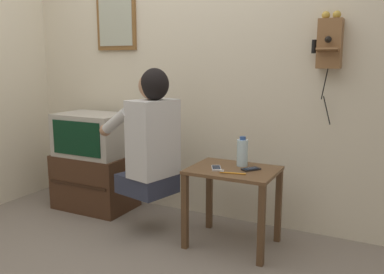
{
  "coord_description": "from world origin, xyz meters",
  "views": [
    {
      "loc": [
        1.46,
        -1.84,
        1.25
      ],
      "look_at": [
        0.22,
        0.6,
        0.75
      ],
      "focal_mm": 38.0,
      "sensor_mm": 36.0,
      "label": 1
    }
  ],
  "objects_px": {
    "cell_phone_spare": "(251,169)",
    "cell_phone_held": "(216,168)",
    "television": "(93,135)",
    "framed_picture": "(116,20)",
    "toothbrush": "(231,173)",
    "wall_phone_antique": "(330,43)",
    "water_bottle": "(242,152)",
    "person": "(150,137)"
  },
  "relations": [
    {
      "from": "cell_phone_held",
      "to": "toothbrush",
      "type": "relative_size",
      "value": 0.82
    },
    {
      "from": "cell_phone_spare",
      "to": "cell_phone_held",
      "type": "bearing_deg",
      "value": -124.99
    },
    {
      "from": "television",
      "to": "cell_phone_held",
      "type": "relative_size",
      "value": 4.28
    },
    {
      "from": "cell_phone_held",
      "to": "framed_picture",
      "type": "bearing_deg",
      "value": 129.87
    },
    {
      "from": "water_bottle",
      "to": "cell_phone_spare",
      "type": "bearing_deg",
      "value": -40.55
    },
    {
      "from": "cell_phone_spare",
      "to": "television",
      "type": "bearing_deg",
      "value": -149.45
    },
    {
      "from": "person",
      "to": "framed_picture",
      "type": "relative_size",
      "value": 1.78
    },
    {
      "from": "toothbrush",
      "to": "person",
      "type": "bearing_deg",
      "value": 74.06
    },
    {
      "from": "framed_picture",
      "to": "toothbrush",
      "type": "height_order",
      "value": "framed_picture"
    },
    {
      "from": "framed_picture",
      "to": "toothbrush",
      "type": "distance_m",
      "value": 1.76
    },
    {
      "from": "framed_picture",
      "to": "person",
      "type": "bearing_deg",
      "value": -37.96
    },
    {
      "from": "person",
      "to": "wall_phone_antique",
      "type": "bearing_deg",
      "value": -53.36
    },
    {
      "from": "television",
      "to": "cell_phone_held",
      "type": "distance_m",
      "value": 1.25
    },
    {
      "from": "cell_phone_held",
      "to": "water_bottle",
      "type": "height_order",
      "value": "water_bottle"
    },
    {
      "from": "framed_picture",
      "to": "toothbrush",
      "type": "bearing_deg",
      "value": -23.23
    },
    {
      "from": "framed_picture",
      "to": "water_bottle",
      "type": "height_order",
      "value": "framed_picture"
    },
    {
      "from": "cell_phone_spare",
      "to": "person",
      "type": "bearing_deg",
      "value": -136.18
    },
    {
      "from": "wall_phone_antique",
      "to": "water_bottle",
      "type": "xyz_separation_m",
      "value": [
        -0.49,
        -0.28,
        -0.74
      ]
    },
    {
      "from": "television",
      "to": "framed_picture",
      "type": "height_order",
      "value": "framed_picture"
    },
    {
      "from": "water_bottle",
      "to": "toothbrush",
      "type": "xyz_separation_m",
      "value": [
        0.01,
        -0.23,
        -0.09
      ]
    },
    {
      "from": "person",
      "to": "television",
      "type": "bearing_deg",
      "value": 86.39
    },
    {
      "from": "wall_phone_antique",
      "to": "water_bottle",
      "type": "bearing_deg",
      "value": -149.8
    },
    {
      "from": "cell_phone_held",
      "to": "television",
      "type": "bearing_deg",
      "value": 143.34
    },
    {
      "from": "toothbrush",
      "to": "television",
      "type": "bearing_deg",
      "value": 66.52
    },
    {
      "from": "person",
      "to": "toothbrush",
      "type": "height_order",
      "value": "person"
    },
    {
      "from": "television",
      "to": "toothbrush",
      "type": "bearing_deg",
      "value": -11.19
    },
    {
      "from": "cell_phone_held",
      "to": "water_bottle",
      "type": "relative_size",
      "value": 0.67
    },
    {
      "from": "wall_phone_antique",
      "to": "television",
      "type": "bearing_deg",
      "value": -172.55
    },
    {
      "from": "cell_phone_spare",
      "to": "water_bottle",
      "type": "distance_m",
      "value": 0.15
    },
    {
      "from": "person",
      "to": "cell_phone_spare",
      "type": "bearing_deg",
      "value": -67.7
    },
    {
      "from": "person",
      "to": "toothbrush",
      "type": "distance_m",
      "value": 0.66
    },
    {
      "from": "cell_phone_held",
      "to": "water_bottle",
      "type": "bearing_deg",
      "value": 23.35
    },
    {
      "from": "framed_picture",
      "to": "cell_phone_held",
      "type": "height_order",
      "value": "framed_picture"
    },
    {
      "from": "person",
      "to": "cell_phone_held",
      "type": "relative_size",
      "value": 6.59
    },
    {
      "from": "person",
      "to": "toothbrush",
      "type": "bearing_deg",
      "value": -79.82
    },
    {
      "from": "cell_phone_held",
      "to": "cell_phone_spare",
      "type": "height_order",
      "value": "same"
    },
    {
      "from": "cell_phone_spare",
      "to": "toothbrush",
      "type": "height_order",
      "value": "toothbrush"
    },
    {
      "from": "water_bottle",
      "to": "toothbrush",
      "type": "distance_m",
      "value": 0.24
    },
    {
      "from": "television",
      "to": "cell_phone_held",
      "type": "xyz_separation_m",
      "value": [
        1.23,
        -0.2,
        -0.1
      ]
    },
    {
      "from": "cell_phone_held",
      "to": "person",
      "type": "bearing_deg",
      "value": 155.9
    },
    {
      "from": "television",
      "to": "cell_phone_spare",
      "type": "relative_size",
      "value": 4.34
    },
    {
      "from": "framed_picture",
      "to": "water_bottle",
      "type": "bearing_deg",
      "value": -14.36
    }
  ]
}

